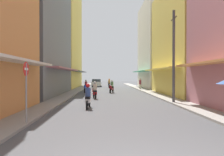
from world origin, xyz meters
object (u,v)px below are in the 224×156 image
at_px(parked_car, 97,83).
at_px(pedestrian_crossing, 140,84).
at_px(motorbike_red, 95,91).
at_px(motorbike_black, 109,84).
at_px(motorbike_blue, 86,87).
at_px(motorbike_maroon, 112,87).
at_px(street_sign_no_entry, 26,84).
at_px(motorbike_white, 88,97).
at_px(utility_pole, 174,56).

distance_m(parked_car, pedestrian_crossing, 11.53).
relative_size(motorbike_red, motorbike_black, 0.99).
height_order(motorbike_blue, motorbike_black, same).
xyz_separation_m(motorbike_maroon, street_sign_no_entry, (-4.13, -16.90, 1.01)).
distance_m(motorbike_white, motorbike_maroon, 12.39).
bearing_deg(motorbike_red, motorbike_black, 84.53).
distance_m(motorbike_red, parked_car, 21.91).
distance_m(motorbike_blue, utility_pole, 13.51).
bearing_deg(utility_pole, pedestrian_crossing, 89.24).
height_order(motorbike_maroon, utility_pole, utility_pole).
height_order(motorbike_black, pedestrian_crossing, pedestrian_crossing).
relative_size(motorbike_maroon, motorbike_black, 0.97).
relative_size(motorbike_white, street_sign_no_entry, 0.68).
xyz_separation_m(motorbike_maroon, utility_pole, (4.25, -10.22, 2.82)).
distance_m(motorbike_maroon, utility_pole, 11.42).
bearing_deg(pedestrian_crossing, utility_pole, -90.76).
distance_m(parked_car, utility_pole, 26.58).
height_order(motorbike_blue, parked_car, motorbike_blue).
bearing_deg(motorbike_white, pedestrian_crossing, 70.82).
relative_size(motorbike_maroon, pedestrian_crossing, 1.04).
bearing_deg(pedestrian_crossing, motorbike_maroon, -126.29).
relative_size(parked_car, street_sign_no_entry, 1.56).
bearing_deg(motorbike_black, motorbike_maroon, -89.69).
bearing_deg(motorbike_white, motorbike_red, 88.47).
relative_size(motorbike_red, utility_pole, 0.26).
relative_size(motorbike_red, street_sign_no_entry, 0.68).
height_order(motorbike_blue, pedestrian_crossing, pedestrian_crossing).
bearing_deg(parked_car, motorbike_black, -61.37).
distance_m(motorbike_black, utility_pole, 21.99).
distance_m(motorbike_maroon, parked_car, 15.56).
height_order(motorbike_blue, utility_pole, utility_pole).
distance_m(motorbike_red, motorbike_maroon, 6.76).
bearing_deg(motorbike_white, utility_pole, 18.18).
height_order(motorbike_red, motorbike_blue, same).
height_order(motorbike_maroon, parked_car, motorbike_maroon).
distance_m(motorbike_red, motorbike_blue, 7.37).
bearing_deg(utility_pole, street_sign_no_entry, -141.43).
distance_m(motorbike_black, street_sign_no_entry, 28.38).
bearing_deg(pedestrian_crossing, parked_car, 126.32).
xyz_separation_m(pedestrian_crossing, utility_pole, (-0.22, -16.30, 2.68)).
bearing_deg(motorbike_maroon, pedestrian_crossing, 53.71).
xyz_separation_m(motorbike_red, motorbike_maroon, (1.75, 6.53, 0.00)).
bearing_deg(utility_pole, motorbike_maroon, 112.59).
bearing_deg(parked_car, pedestrian_crossing, -53.68).
xyz_separation_m(utility_pole, street_sign_no_entry, (-8.38, -6.69, -1.81)).
height_order(motorbike_black, street_sign_no_entry, street_sign_no_entry).
relative_size(parked_car, utility_pole, 0.60).
bearing_deg(motorbike_red, street_sign_no_entry, -102.90).
distance_m(motorbike_maroon, pedestrian_crossing, 7.55).
relative_size(motorbike_maroon, utility_pole, 0.26).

